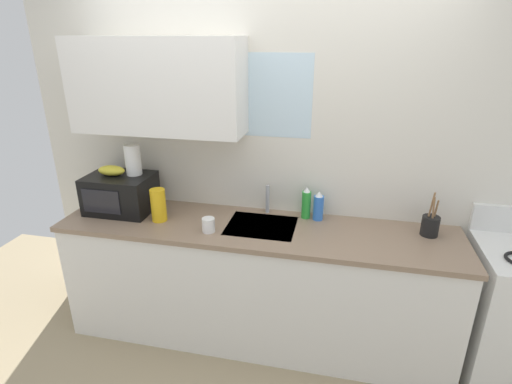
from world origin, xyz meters
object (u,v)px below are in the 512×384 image
at_px(microwave, 121,193).
at_px(mug_white, 208,225).
at_px(banana_bunch, 111,170).
at_px(paper_towel_roll, 133,160).
at_px(dish_soap_bottle_blue, 318,207).
at_px(cereal_canister, 158,205).
at_px(dish_soap_bottle_green, 306,203).
at_px(utensil_crock, 430,225).

bearing_deg(microwave, mug_white, -14.49).
relative_size(banana_bunch, paper_towel_roll, 0.91).
xyz_separation_m(microwave, dish_soap_bottle_blue, (1.42, 0.15, -0.04)).
relative_size(banana_bunch, cereal_canister, 0.87).
bearing_deg(dish_soap_bottle_green, mug_white, -149.49).
height_order(paper_towel_roll, cereal_canister, paper_towel_roll).
distance_m(banana_bunch, paper_towel_roll, 0.18).
xyz_separation_m(banana_bunch, utensil_crock, (2.18, 0.07, -0.23)).
xyz_separation_m(paper_towel_roll, dish_soap_bottle_green, (1.23, 0.11, -0.27)).
bearing_deg(cereal_canister, dish_soap_bottle_blue, 13.19).
distance_m(paper_towel_roll, dish_soap_bottle_blue, 1.35).
height_order(microwave, dish_soap_bottle_green, microwave).
height_order(dish_soap_bottle_blue, cereal_canister, cereal_canister).
xyz_separation_m(dish_soap_bottle_green, cereal_canister, (-0.99, -0.26, 0.01)).
bearing_deg(utensil_crock, banana_bunch, -178.17).
bearing_deg(dish_soap_bottle_green, microwave, -172.92).
distance_m(cereal_canister, mug_white, 0.40).
bearing_deg(utensil_crock, dish_soap_bottle_blue, 173.48).
xyz_separation_m(paper_towel_roll, dish_soap_bottle_blue, (1.32, 0.10, -0.28)).
relative_size(dish_soap_bottle_green, utensil_crock, 0.77).
bearing_deg(microwave, cereal_canister, -16.13).
bearing_deg(banana_bunch, microwave, -1.80).
distance_m(dish_soap_bottle_blue, utensil_crock, 0.72).
height_order(dish_soap_bottle_green, cereal_canister, same).
bearing_deg(mug_white, banana_bunch, 166.29).
height_order(banana_bunch, dish_soap_bottle_green, banana_bunch).
bearing_deg(dish_soap_bottle_green, banana_bunch, -173.24).
bearing_deg(paper_towel_roll, microwave, -152.83).
bearing_deg(dish_soap_bottle_blue, utensil_crock, -6.52).
xyz_separation_m(mug_white, utensil_crock, (1.40, 0.26, 0.02)).
height_order(banana_bunch, cereal_canister, banana_bunch).
bearing_deg(utensil_crock, paper_towel_roll, -179.44).
bearing_deg(paper_towel_roll, banana_bunch, -161.57).
relative_size(microwave, mug_white, 4.84).
distance_m(dish_soap_bottle_blue, cereal_canister, 1.10).
height_order(microwave, dish_soap_bottle_blue, microwave).
bearing_deg(dish_soap_bottle_blue, cereal_canister, -166.81).
xyz_separation_m(microwave, utensil_crock, (2.13, 0.07, -0.06)).
height_order(paper_towel_roll, dish_soap_bottle_green, paper_towel_roll).
xyz_separation_m(cereal_canister, utensil_crock, (1.79, 0.17, -0.04)).
xyz_separation_m(microwave, dish_soap_bottle_green, (1.33, 0.17, -0.03)).
distance_m(dish_soap_bottle_green, utensil_crock, 0.81).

